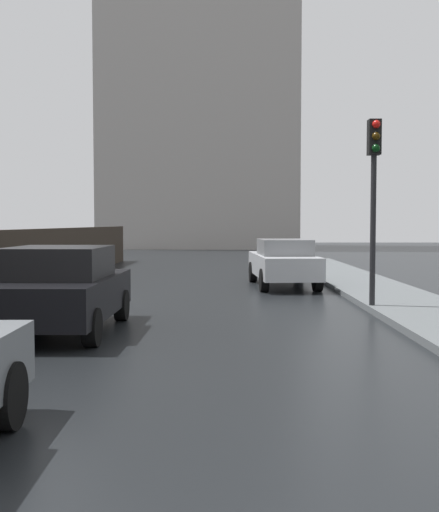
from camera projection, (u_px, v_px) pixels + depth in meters
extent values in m
cylinder|color=black|center=(7.00, 396.00, 5.76)|extent=(0.23, 0.64, 0.63)
cube|color=black|center=(61.00, 296.00, 10.91)|extent=(1.86, 3.95, 0.66)
cube|color=black|center=(59.00, 262.00, 10.77)|extent=(1.62, 1.95, 0.54)
cylinder|color=black|center=(92.00, 327.00, 9.62)|extent=(0.23, 0.61, 0.61)
cylinder|color=black|center=(122.00, 305.00, 12.21)|extent=(0.23, 0.61, 0.61)
cylinder|color=black|center=(37.00, 305.00, 12.24)|extent=(0.23, 0.61, 0.61)
cube|color=#B2B5BA|center=(283.00, 265.00, 18.76)|extent=(1.89, 4.55, 0.64)
cube|color=gray|center=(284.00, 247.00, 18.43)|extent=(1.54, 2.02, 0.46)
cylinder|color=black|center=(253.00, 272.00, 20.21)|extent=(0.26, 0.66, 0.65)
cylinder|color=black|center=(299.00, 272.00, 20.29)|extent=(0.26, 0.66, 0.65)
cylinder|color=black|center=(264.00, 280.00, 17.27)|extent=(0.26, 0.66, 0.65)
cylinder|color=black|center=(317.00, 280.00, 17.35)|extent=(0.26, 0.66, 0.65)
cylinder|color=black|center=(373.00, 231.00, 13.37)|extent=(0.12, 0.12, 3.22)
cube|color=black|center=(374.00, 137.00, 13.27)|extent=(0.26, 0.26, 0.75)
sphere|color=red|center=(376.00, 124.00, 13.08)|extent=(0.17, 0.17, 0.17)
sphere|color=#392405|center=(376.00, 136.00, 13.10)|extent=(0.17, 0.17, 0.17)
sphere|color=black|center=(376.00, 148.00, 13.11)|extent=(0.17, 0.17, 0.17)
cube|color=#9E9993|center=(201.00, 26.00, 48.89)|extent=(15.01, 10.60, 34.68)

